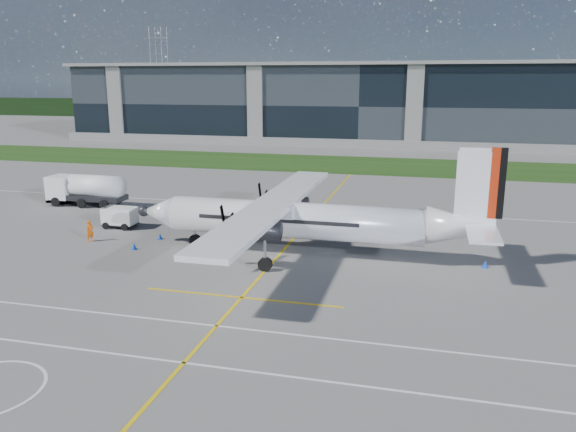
# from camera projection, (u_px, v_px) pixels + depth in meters

# --- Properties ---
(ground) EXTENTS (400.00, 400.00, 0.00)m
(ground) POSITION_uv_depth(u_px,v_px,m) (329.00, 172.00, 76.72)
(ground) COLOR #605E5B
(ground) RESTS_ON ground
(grass_strip) EXTENTS (400.00, 18.00, 0.04)m
(grass_strip) POSITION_uv_depth(u_px,v_px,m) (339.00, 164.00, 84.25)
(grass_strip) COLOR #1A3E11
(grass_strip) RESTS_ON ground
(terminal_building) EXTENTS (120.00, 20.00, 15.00)m
(terminal_building) POSITION_uv_depth(u_px,v_px,m) (365.00, 104.00, 112.62)
(terminal_building) COLOR black
(terminal_building) RESTS_ON ground
(tree_line) EXTENTS (400.00, 6.00, 6.00)m
(tree_line) POSITION_uv_depth(u_px,v_px,m) (387.00, 111.00, 170.20)
(tree_line) COLOR black
(tree_line) RESTS_ON ground
(pylon_west) EXTENTS (9.00, 4.60, 30.00)m
(pylon_west) POSITION_uv_depth(u_px,v_px,m) (160.00, 72.00, 195.86)
(pylon_west) COLOR gray
(pylon_west) RESTS_ON ground
(yellow_taxiway_centerline) EXTENTS (0.20, 70.00, 0.01)m
(yellow_taxiway_centerline) POSITION_uv_depth(u_px,v_px,m) (302.00, 229.00, 47.75)
(yellow_taxiway_centerline) COLOR yellow
(yellow_taxiway_centerline) RESTS_ON ground
(white_lane_line) EXTENTS (90.00, 0.15, 0.01)m
(white_lane_line) POSITION_uv_depth(u_px,v_px,m) (124.00, 355.00, 25.86)
(white_lane_line) COLOR white
(white_lane_line) RESTS_ON ground
(turboprop_aircraft) EXTENTS (26.18, 27.15, 8.14)m
(turboprop_aircraft) POSITION_uv_depth(u_px,v_px,m) (308.00, 200.00, 39.73)
(turboprop_aircraft) COLOR white
(turboprop_aircraft) RESTS_ON ground
(fuel_tanker_truck) EXTENTS (8.34, 2.71, 3.13)m
(fuel_tanker_truck) POSITION_uv_depth(u_px,v_px,m) (81.00, 190.00, 56.41)
(fuel_tanker_truck) COLOR white
(fuel_tanker_truck) RESTS_ON ground
(baggage_tug) EXTENTS (2.94, 1.77, 1.77)m
(baggage_tug) POSITION_uv_depth(u_px,v_px,m) (120.00, 217.00, 47.98)
(baggage_tug) COLOR white
(baggage_tug) RESTS_ON ground
(ground_crew_person) EXTENTS (0.85, 0.95, 1.92)m
(ground_crew_person) POSITION_uv_depth(u_px,v_px,m) (90.00, 229.00, 43.85)
(ground_crew_person) COLOR #F25907
(ground_crew_person) RESTS_ON ground
(safety_cone_nose_port) EXTENTS (0.36, 0.36, 0.50)m
(safety_cone_nose_port) POSITION_uv_depth(u_px,v_px,m) (134.00, 246.00, 41.90)
(safety_cone_nose_port) COLOR blue
(safety_cone_nose_port) RESTS_ON ground
(safety_cone_nose_stbd) EXTENTS (0.36, 0.36, 0.50)m
(safety_cone_nose_stbd) POSITION_uv_depth(u_px,v_px,m) (160.00, 236.00, 44.60)
(safety_cone_nose_stbd) COLOR blue
(safety_cone_nose_stbd) RESTS_ON ground
(safety_cone_stbdwing) EXTENTS (0.36, 0.36, 0.50)m
(safety_cone_stbdwing) POSITION_uv_depth(u_px,v_px,m) (313.00, 210.00, 53.57)
(safety_cone_stbdwing) COLOR blue
(safety_cone_stbdwing) RESTS_ON ground
(safety_cone_tail) EXTENTS (0.36, 0.36, 0.50)m
(safety_cone_tail) POSITION_uv_depth(u_px,v_px,m) (485.00, 264.00, 37.84)
(safety_cone_tail) COLOR blue
(safety_cone_tail) RESTS_ON ground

